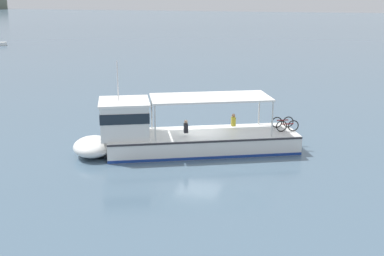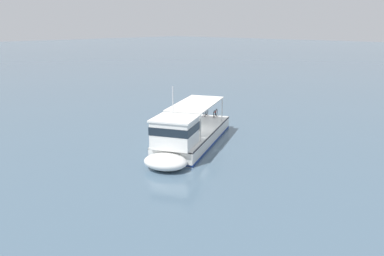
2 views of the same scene
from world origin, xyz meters
name	(u,v)px [view 2 (image 2 of 2)]	position (x,y,z in m)	size (l,w,h in m)	color
ground_plane	(190,143)	(0.00, 0.00, 0.00)	(400.00, 400.00, 0.00)	slate
ferry_main	(188,136)	(-0.89, 1.20, 1.01)	(8.06, 12.85, 5.32)	white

